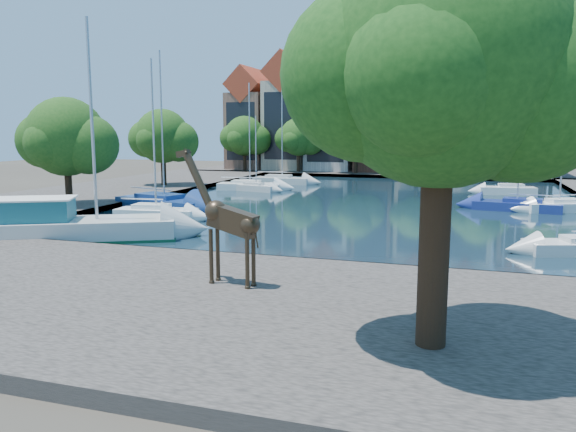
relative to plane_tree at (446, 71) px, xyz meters
name	(u,v)px	position (x,y,z in m)	size (l,w,h in m)	color
ground	(276,266)	(-7.62, 9.01, -7.67)	(160.00, 160.00, 0.00)	#38332B
water_basin	(366,202)	(-7.62, 33.01, -7.63)	(38.00, 50.00, 0.08)	black
near_quay	(209,305)	(-7.62, 2.01, -7.42)	(50.00, 14.00, 0.50)	#544D48
far_quay	(405,173)	(-7.62, 65.01, -7.42)	(60.00, 16.00, 0.50)	#544D48
left_quay	(117,190)	(-32.62, 33.01, -7.42)	(14.00, 52.00, 0.50)	#544D48
plane_tree	(446,71)	(0.00, 0.00, 0.00)	(8.32, 6.40, 10.62)	#332114
townhouse_west_end	(252,122)	(-30.62, 64.99, -0.31)	(5.44, 9.18, 14.93)	brown
townhouse_west_mid	(290,116)	(-24.62, 64.99, 0.56)	(5.94, 9.18, 16.79)	#C0AF94
townhouse_west_inner	(333,122)	(-18.12, 64.99, -0.32)	(6.43, 9.18, 15.15)	silver
townhouse_center	(378,114)	(-11.62, 64.99, 0.69)	(5.44, 9.18, 16.93)	brown
townhouse_east_inner	(422,119)	(-5.62, 64.99, 0.06)	(5.94, 9.18, 15.79)	tan
townhouse_east_mid	(472,116)	(0.88, 64.99, 0.43)	(6.43, 9.18, 16.65)	beige
townhouse_east_end	(524,123)	(7.38, 64.99, -0.56)	(5.44, 9.18, 14.43)	brown
far_tree_far_west	(245,137)	(-29.51, 59.50, -2.49)	(7.28, 5.60, 7.68)	#332114
far_tree_west	(299,138)	(-21.52, 59.50, -2.60)	(6.76, 5.20, 7.36)	#332114
far_tree_mid_west	(357,137)	(-13.51, 59.50, -2.38)	(7.80, 6.00, 8.00)	#332114
far_tree_mid_east	(419,138)	(-5.52, 59.50, -2.54)	(7.02, 5.40, 7.52)	#332114
far_tree_east	(484,138)	(2.49, 59.50, -2.43)	(7.54, 5.80, 7.84)	#332114
far_tree_far_east	(555,139)	(10.48, 59.50, -2.60)	(6.76, 5.20, 7.36)	#332114
side_tree_left_near	(67,139)	(-28.51, 21.00, -2.18)	(7.80, 6.00, 8.20)	#332114
side_tree_left_far	(163,138)	(-29.51, 37.00, -2.29)	(7.28, 5.60, 7.88)	#332114
giraffe_statue	(226,219)	(-7.77, 3.90, -4.72)	(3.49, 0.95, 4.99)	#34271A
motorsailer	(66,224)	(-20.69, 10.83, -6.66)	(11.49, 8.12, 12.14)	beige
sailboat_left_a	(156,211)	(-19.62, 18.69, -6.97)	(5.70, 2.58, 10.82)	white
sailboat_left_b	(164,201)	(-22.02, 23.93, -6.99)	(8.82, 5.23, 12.12)	navy
sailboat_left_c	(250,185)	(-20.68, 38.90, -7.06)	(6.80, 3.23, 10.82)	white
sailboat_left_d	(256,186)	(-19.62, 37.88, -7.10)	(4.66, 2.55, 7.54)	silver
sailboat_left_e	(282,179)	(-19.62, 46.23, -7.03)	(6.43, 2.25, 10.78)	silver
sailboat_right_b	(517,204)	(4.38, 31.10, -7.05)	(6.63, 3.11, 11.76)	navy
sailboat_right_c	(559,204)	(7.38, 31.49, -7.04)	(5.73, 3.90, 10.46)	white
sailboat_right_d	(507,189)	(4.38, 42.55, -7.03)	(5.31, 2.41, 8.64)	white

